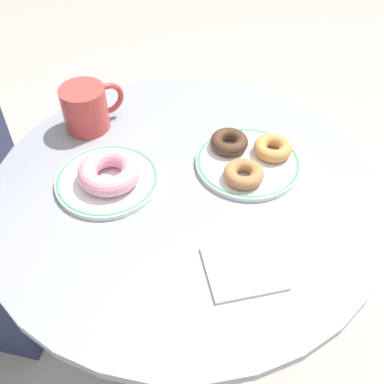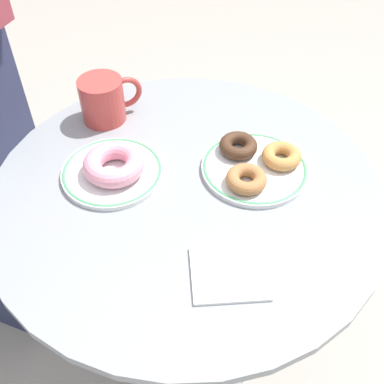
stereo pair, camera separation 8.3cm
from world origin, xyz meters
name	(u,v)px [view 1 (the left image)]	position (x,y,z in m)	size (l,w,h in m)	color
ground_plane	(187,358)	(0.00, 0.00, -0.01)	(7.00, 7.00, 0.02)	#9E9389
cafe_table	(185,252)	(0.00, 0.00, 0.51)	(0.73, 0.73, 0.71)	gray
plate_left	(107,180)	(-0.13, 0.05, 0.72)	(0.19, 0.19, 0.01)	white
plate_right	(248,162)	(0.13, 0.02, 0.72)	(0.20, 0.20, 0.01)	white
donut_pink_frosted	(109,172)	(-0.13, 0.05, 0.74)	(0.11, 0.11, 0.04)	pink
donut_old_fashioned	(273,148)	(0.19, 0.03, 0.74)	(0.07, 0.07, 0.02)	#BC7F42
donut_chocolate	(229,142)	(0.11, 0.07, 0.74)	(0.07, 0.07, 0.02)	#422819
donut_cinnamon	(244,174)	(0.11, -0.02, 0.74)	(0.07, 0.07, 0.02)	#A36B3D
paper_napkin	(244,268)	(0.04, -0.20, 0.72)	(0.12, 0.10, 0.01)	white
coffee_mug	(87,108)	(-0.14, 0.23, 0.76)	(0.13, 0.09, 0.09)	#B73D38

